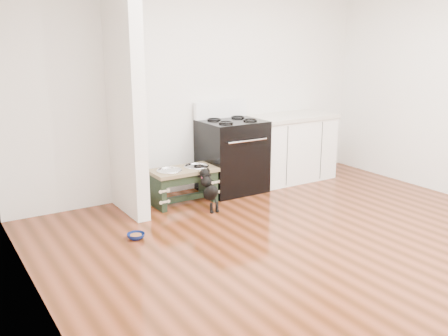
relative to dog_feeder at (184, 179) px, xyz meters
The scene contains 8 objects.
ground 2.12m from the dog_feeder, 75.63° to the right, with size 5.00×5.00×0.00m, color #3F1C0B.
room_shell 2.47m from the dog_feeder, 75.63° to the right, with size 5.00×5.00×5.00m.
partition_wall 1.24m from the dog_feeder, behind, with size 0.15×0.80×2.70m, color silver.
oven_range 0.80m from the dog_feeder, ahead, with size 0.76×0.69×1.14m.
cabinet_run 1.76m from the dog_feeder, ahead, with size 1.24×0.64×0.91m.
dog_feeder is the anchor object (origin of this frame).
puppy 0.39m from the dog_feeder, 68.85° to the right, with size 0.14×0.40×0.47m.
floor_bowl 1.20m from the dog_feeder, 141.79° to the right, with size 0.19×0.19×0.06m.
Camera 1 is at (-3.14, -3.06, 1.94)m, focal length 40.00 mm.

